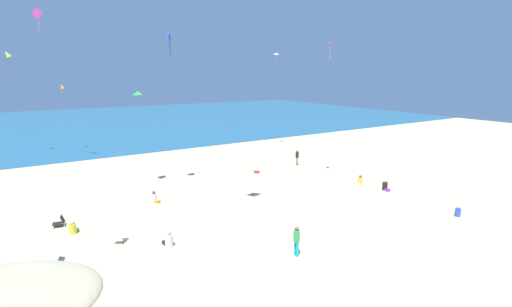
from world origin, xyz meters
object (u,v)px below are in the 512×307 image
(person_7, at_px, (385,186))
(kite_orange, at_px, (62,86))
(kite_lime, at_px, (7,54))
(beach_chair_mid_beach, at_px, (60,222))
(cooler_box, at_px, (257,171))
(kite_white, at_px, (276,54))
(person_4, at_px, (169,240))
(person_6, at_px, (297,239))
(kite_magenta, at_px, (37,14))
(beach_chair_far_right, at_px, (120,237))
(person_3, at_px, (458,212))
(kite_green, at_px, (138,93))
(person_0, at_px, (155,198))
(kite_blue, at_px, (169,38))
(kite_red, at_px, (331,44))
(person_2, at_px, (360,181))
(person_5, at_px, (297,156))
(person_1, at_px, (73,228))

(person_7, height_order, kite_orange, kite_orange)
(person_7, distance_m, kite_lime, 37.11)
(beach_chair_mid_beach, distance_m, cooler_box, 15.58)
(beach_chair_mid_beach, height_order, kite_white, kite_white)
(person_4, height_order, kite_orange, kite_orange)
(cooler_box, bearing_deg, person_6, -114.86)
(cooler_box, bearing_deg, kite_magenta, 139.26)
(cooler_box, bearing_deg, kite_white, 46.73)
(beach_chair_far_right, height_order, kite_orange, kite_orange)
(person_7, bearing_deg, person_3, 5.93)
(cooler_box, height_order, kite_green, kite_green)
(beach_chair_mid_beach, relative_size, person_6, 0.48)
(beach_chair_mid_beach, relative_size, kite_white, 0.67)
(kite_orange, bearing_deg, beach_chair_mid_beach, -95.91)
(person_4, bearing_deg, person_0, -21.78)
(kite_blue, relative_size, kite_red, 1.36)
(kite_green, bearing_deg, person_6, -77.54)
(person_6, relative_size, person_7, 1.85)
(kite_blue, height_order, kite_magenta, kite_magenta)
(cooler_box, relative_size, person_0, 0.70)
(person_2, bearing_deg, kite_white, -74.06)
(person_0, bearing_deg, kite_lime, 169.44)
(beach_chair_mid_beach, height_order, kite_magenta, kite_magenta)
(person_4, distance_m, person_7, 16.29)
(person_2, bearing_deg, kite_lime, -22.87)
(beach_chair_mid_beach, bearing_deg, kite_white, -141.60)
(kite_orange, bearing_deg, person_5, -46.08)
(person_5, xyz_separation_m, person_6, (-10.67, -13.32, -0.00))
(person_3, distance_m, kite_green, 22.40)
(person_0, bearing_deg, person_4, -41.24)
(beach_chair_far_right, height_order, cooler_box, beach_chair_far_right)
(person_1, bearing_deg, person_5, -47.28)
(person_2, height_order, kite_white, kite_white)
(kite_white, bearing_deg, person_5, -111.28)
(person_6, bearing_deg, person_2, -148.16)
(person_2, bearing_deg, person_6, 54.97)
(person_1, xyz_separation_m, kite_lime, (-2.65, 23.47, 9.97))
(person_5, distance_m, kite_lime, 30.07)
(kite_magenta, xyz_separation_m, kite_green, (5.23, -11.14, -6.41))
(person_2, height_order, person_5, person_5)
(person_0, bearing_deg, person_5, 70.25)
(person_1, distance_m, kite_white, 27.84)
(person_2, bearing_deg, cooler_box, -28.63)
(person_4, bearing_deg, kite_lime, 2.08)
(cooler_box, distance_m, person_7, 10.52)
(person_4, bearing_deg, beach_chair_mid_beach, 27.44)
(kite_lime, bearing_deg, kite_white, -22.60)
(cooler_box, height_order, person_6, person_6)
(person_6, bearing_deg, person_5, -125.68)
(person_1, distance_m, kite_green, 10.62)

